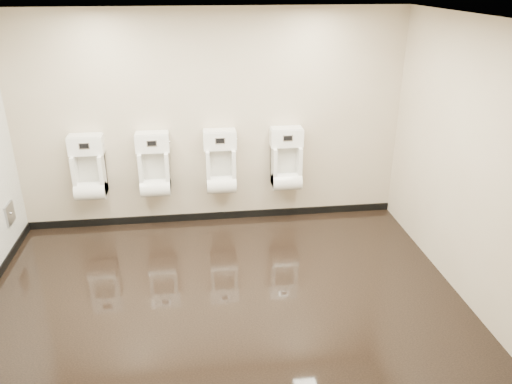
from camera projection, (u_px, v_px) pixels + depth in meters
ground at (223, 291)px, 5.39m from camera, size 5.00×3.50×0.00m
ceiling at (215, 18)px, 4.26m from camera, size 5.00×3.50×0.00m
back_wall at (212, 121)px, 6.41m from camera, size 5.00×0.02×2.80m
front_wall at (235, 267)px, 3.24m from camera, size 5.00×0.02×2.80m
right_wall at (463, 159)px, 5.11m from camera, size 0.02×3.50×2.80m
skirting_back at (215, 216)px, 6.95m from camera, size 5.00×0.02×0.10m
access_panel at (10, 213)px, 5.99m from camera, size 0.04×0.25×0.25m
urinal_0 at (89, 172)px, 6.33m from camera, size 0.44×0.33×0.81m
urinal_1 at (154, 169)px, 6.42m from camera, size 0.44×0.33×0.81m
urinal_2 at (221, 166)px, 6.52m from camera, size 0.44×0.33×0.81m
urinal_3 at (286, 163)px, 6.62m from camera, size 0.44×0.33×0.81m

